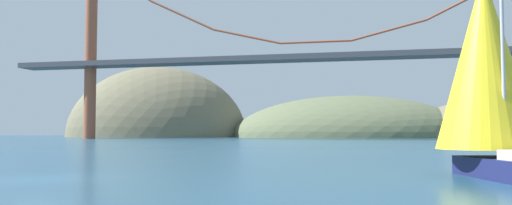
# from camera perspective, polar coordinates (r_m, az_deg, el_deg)

# --- Properties ---
(ground_plane) EXTENTS (360.00, 360.00, 0.00)m
(ground_plane) POSITION_cam_1_polar(r_m,az_deg,el_deg) (21.24, -22.69, -7.82)
(ground_plane) COLOR navy
(headland_center) EXTENTS (68.94, 44.00, 24.22)m
(headland_center) POSITION_cam_1_polar(r_m,az_deg,el_deg) (152.43, 10.15, -3.82)
(headland_center) COLOR #5B6647
(headland_center) RESTS_ON ground_plane
(headland_left) EXTENTS (58.17, 44.00, 44.43)m
(headland_left) POSITION_cam_1_polar(r_m,az_deg,el_deg) (166.46, -11.00, -3.75)
(headland_left) COLOR #6B664C
(headland_left) RESTS_ON ground_plane
(suspension_bridge) EXTENTS (145.13, 6.00, 44.21)m
(suspension_bridge) POSITION_cam_1_polar(r_m,az_deg,el_deg) (114.33, 6.57, 5.85)
(suspension_bridge) COLOR brown
(suspension_bridge) RESTS_ON ground_plane
(sailboat_yellow_sail) EXTENTS (4.91, 7.80, 8.57)m
(sailboat_yellow_sail) POSITION_cam_1_polar(r_m,az_deg,el_deg) (22.98, 24.21, 3.52)
(sailboat_yellow_sail) COLOR #191E4C
(sailboat_yellow_sail) RESTS_ON ground_plane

